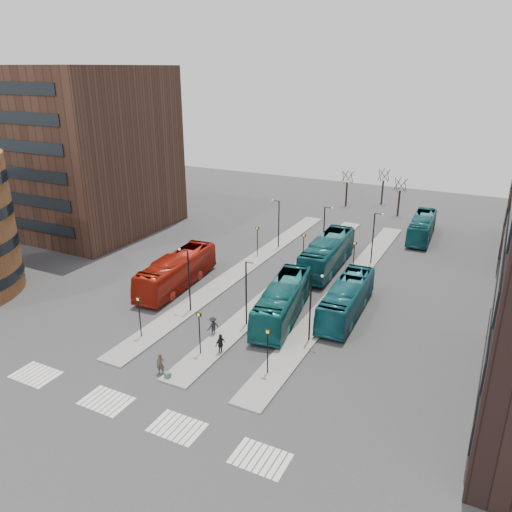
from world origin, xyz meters
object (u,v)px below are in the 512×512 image
at_px(commuter_b, 220,344).
at_px(red_bus, 177,271).
at_px(commuter_a, 142,299).
at_px(teal_bus_c, 347,299).
at_px(suitcase, 167,376).
at_px(teal_bus_a, 283,301).
at_px(teal_bus_b, 327,253).
at_px(traveller, 160,364).
at_px(commuter_c, 213,326).
at_px(teal_bus_d, 422,227).

bearing_deg(commuter_b, red_bus, 63.32).
height_order(red_bus, commuter_b, red_bus).
bearing_deg(commuter_a, teal_bus_c, 179.63).
distance_m(suitcase, red_bus, 16.97).
bearing_deg(suitcase, commuter_a, 154.77).
xyz_separation_m(teal_bus_a, teal_bus_b, (-0.44, 13.44, 0.14)).
xyz_separation_m(traveller, commuter_c, (0.46, 6.76, 0.00)).
bearing_deg(commuter_b, suitcase, 173.93).
relative_size(suitcase, teal_bus_d, 0.05).
relative_size(suitcase, commuter_b, 0.31).
xyz_separation_m(teal_bus_a, teal_bus_d, (7.34, 29.48, -0.11)).
bearing_deg(commuter_a, suitcase, 114.73).
distance_m(suitcase, commuter_c, 7.16).
xyz_separation_m(commuter_a, commuter_b, (11.21, -3.97, 0.13)).
bearing_deg(commuter_c, commuter_a, -77.72).
bearing_deg(teal_bus_c, commuter_a, -160.11).
xyz_separation_m(teal_bus_b, teal_bus_c, (5.48, -10.16, -0.22)).
xyz_separation_m(red_bus, teal_bus_b, (12.33, 12.06, 0.09)).
bearing_deg(red_bus, teal_bus_b, 39.88).
distance_m(suitcase, teal_bus_b, 26.50).
relative_size(teal_bus_a, commuter_b, 6.70).
height_order(traveller, commuter_c, commuter_c).
xyz_separation_m(teal_bus_b, traveller, (-4.03, -25.91, -0.97)).
height_order(suitcase, commuter_c, commuter_c).
bearing_deg(teal_bus_a, commuter_a, -171.78).
distance_m(teal_bus_b, teal_bus_d, 17.84).
bearing_deg(commuter_a, red_bus, -115.57).
relative_size(teal_bus_c, traveller, 6.73).
xyz_separation_m(teal_bus_b, commuter_c, (-3.57, -19.14, -0.97)).
bearing_deg(suitcase, red_bus, 140.32).
bearing_deg(commuter_c, teal_bus_a, 167.22).
xyz_separation_m(teal_bus_c, teal_bus_d, (2.31, 26.20, -0.03)).
bearing_deg(teal_bus_d, teal_bus_b, -118.89).
height_order(teal_bus_a, teal_bus_b, teal_bus_b).
relative_size(teal_bus_d, commuter_b, 6.25).
distance_m(teal_bus_b, teal_bus_c, 11.54).
xyz_separation_m(red_bus, commuter_a, (-0.29, -5.48, -0.96)).
bearing_deg(traveller, teal_bus_b, 60.99).
bearing_deg(teal_bus_c, teal_bus_b, 116.04).
distance_m(teal_bus_b, commuter_a, 21.63).
distance_m(teal_bus_a, teal_bus_b, 13.45).
xyz_separation_m(red_bus, commuter_c, (8.76, -7.08, -0.87)).
distance_m(teal_bus_a, teal_bus_c, 6.01).
height_order(teal_bus_b, commuter_c, teal_bus_b).
relative_size(red_bus, teal_bus_a, 1.03).
distance_m(suitcase, commuter_b, 5.11).
height_order(suitcase, teal_bus_c, teal_bus_c).
relative_size(red_bus, traveller, 7.28).
bearing_deg(suitcase, teal_bus_a, 91.80).
distance_m(commuter_a, commuter_c, 9.19).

